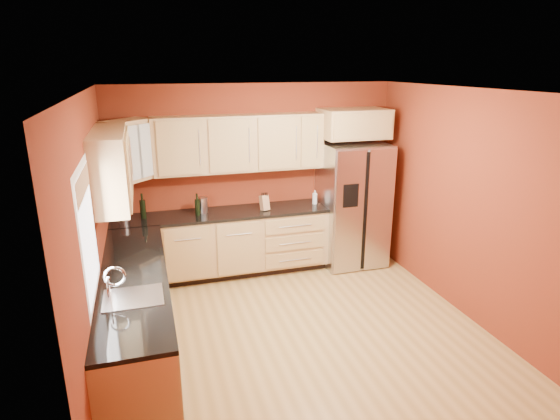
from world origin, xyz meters
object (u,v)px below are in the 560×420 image
wine_bottle_a (197,204)px  soap_dispenser (315,197)px  knife_block (264,203)px  refrigerator (352,204)px  canister_left (203,205)px

wine_bottle_a → soap_dispenser: size_ratio=1.48×
knife_block → soap_dispenser: size_ratio=1.03×
wine_bottle_a → knife_block: size_ratio=1.44×
refrigerator → knife_block: bearing=179.5°
knife_block → canister_left: bearing=155.3°
wine_bottle_a → soap_dispenser: (1.68, 0.05, -0.05)m
canister_left → wine_bottle_a: (-0.08, -0.09, 0.04)m
refrigerator → canister_left: refrigerator is taller
refrigerator → wine_bottle_a: size_ratio=5.99×
canister_left → refrigerator: bearing=-3.3°
refrigerator → soap_dispenser: size_ratio=8.89×
canister_left → knife_block: canister_left is taller
knife_block → soap_dispenser: (0.77, 0.08, -0.00)m
refrigerator → canister_left: size_ratio=8.35×
refrigerator → knife_block: (-1.32, 0.01, 0.13)m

